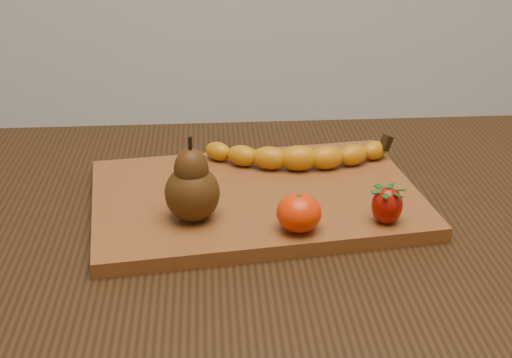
{
  "coord_description": "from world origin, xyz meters",
  "views": [
    {
      "loc": [
        -0.12,
        -0.86,
        1.23
      ],
      "look_at": [
        -0.06,
        0.03,
        0.8
      ],
      "focal_mm": 50.0,
      "sensor_mm": 36.0,
      "label": 1
    }
  ],
  "objects": [
    {
      "name": "strawberry",
      "position": [
        0.1,
        -0.07,
        0.81
      ],
      "size": [
        0.04,
        0.04,
        0.05
      ],
      "primitive_type": null,
      "rotation": [
        0.0,
        0.0,
        0.08
      ],
      "color": "#980D04",
      "rests_on": "cutting_board"
    },
    {
      "name": "banana",
      "position": [
        0.01,
        0.09,
        0.8
      ],
      "size": [
        0.24,
        0.08,
        0.04
      ],
      "primitive_type": null,
      "rotation": [
        0.0,
        0.0,
        -0.05
      ],
      "color": "#C57A09",
      "rests_on": "cutting_board"
    },
    {
      "name": "cutting_board",
      "position": [
        -0.06,
        0.03,
        0.77
      ],
      "size": [
        0.48,
        0.35,
        0.02
      ],
      "primitive_type": "cube",
      "rotation": [
        0.0,
        0.0,
        0.12
      ],
      "color": "brown",
      "rests_on": "table"
    },
    {
      "name": "table",
      "position": [
        0.0,
        0.0,
        0.66
      ],
      "size": [
        1.0,
        0.7,
        0.76
      ],
      "color": "black",
      "rests_on": "ground"
    },
    {
      "name": "pear",
      "position": [
        -0.15,
        -0.04,
        0.84
      ],
      "size": [
        0.09,
        0.09,
        0.11
      ],
      "primitive_type": null,
      "rotation": [
        0.0,
        0.0,
        0.38
      ],
      "color": "#41240A",
      "rests_on": "cutting_board"
    },
    {
      "name": "mandarin",
      "position": [
        -0.02,
        -0.08,
        0.8
      ],
      "size": [
        0.06,
        0.06,
        0.05
      ],
      "primitive_type": "ellipsoid",
      "rotation": [
        0.0,
        0.0,
        0.0
      ],
      "color": "red",
      "rests_on": "cutting_board"
    }
  ]
}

